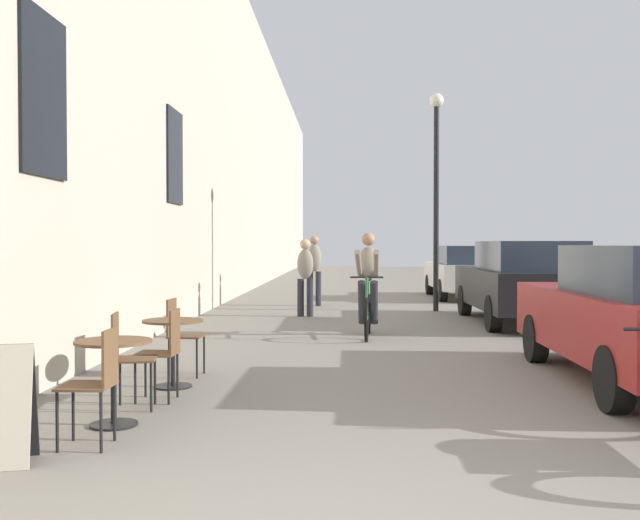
% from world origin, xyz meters
% --- Properties ---
extents(building_facade_left, '(0.54, 68.00, 9.29)m').
position_xyz_m(building_facade_left, '(-3.45, 14.00, 4.65)').
color(building_facade_left, '#B7AD99').
rests_on(building_facade_left, ground_plane).
extents(cafe_table_near, '(0.64, 0.64, 0.72)m').
position_xyz_m(cafe_table_near, '(-2.02, 2.60, 0.52)').
color(cafe_table_near, black).
rests_on(cafe_table_near, ground_plane).
extents(cafe_chair_near_toward_street, '(0.44, 0.44, 0.89)m').
position_xyz_m(cafe_chair_near_toward_street, '(-2.10, 3.21, 0.52)').
color(cafe_chair_near_toward_street, black).
rests_on(cafe_chair_near_toward_street, ground_plane).
extents(cafe_chair_near_toward_wall, '(0.39, 0.39, 0.89)m').
position_xyz_m(cafe_chair_near_toward_wall, '(-1.95, 1.97, 0.52)').
color(cafe_chair_near_toward_wall, black).
rests_on(cafe_chair_near_toward_wall, ground_plane).
extents(cafe_table_mid, '(0.64, 0.64, 0.72)m').
position_xyz_m(cafe_table_mid, '(-1.91, 4.22, 0.52)').
color(cafe_table_mid, black).
rests_on(cafe_table_mid, ground_plane).
extents(cafe_chair_mid_toward_street, '(0.40, 0.40, 0.89)m').
position_xyz_m(cafe_chair_mid_toward_street, '(-1.99, 4.90, 0.52)').
color(cafe_chair_mid_toward_street, black).
rests_on(cafe_chair_mid_toward_street, ground_plane).
extents(cafe_chair_mid_toward_wall, '(0.39, 0.39, 0.89)m').
position_xyz_m(cafe_chair_mid_toward_wall, '(-1.84, 3.57, 0.52)').
color(cafe_chair_mid_toward_wall, black).
rests_on(cafe_chair_mid_toward_wall, ground_plane).
extents(cyclist_on_bicycle, '(0.52, 1.76, 1.74)m').
position_xyz_m(cyclist_on_bicycle, '(0.29, 8.56, 0.81)').
color(cyclist_on_bicycle, black).
rests_on(cyclist_on_bicycle, ground_plane).
extents(pedestrian_near, '(0.37, 0.29, 1.62)m').
position_xyz_m(pedestrian_near, '(-0.93, 11.68, 0.91)').
color(pedestrian_near, '#26262D').
rests_on(pedestrian_near, ground_plane).
extents(pedestrian_mid, '(0.35, 0.25, 1.72)m').
position_xyz_m(pedestrian_mid, '(-0.86, 14.24, 0.97)').
color(pedestrian_mid, '#26262D').
rests_on(pedestrian_mid, ground_plane).
extents(street_lamp, '(0.32, 0.32, 4.90)m').
position_xyz_m(street_lamp, '(1.95, 12.98, 3.11)').
color(street_lamp, black).
rests_on(street_lamp, ground_plane).
extents(parked_car_second, '(1.89, 4.43, 1.57)m').
position_xyz_m(parked_car_second, '(3.29, 10.49, 0.81)').
color(parked_car_second, black).
rests_on(parked_car_second, ground_plane).
extents(parked_car_third, '(1.79, 4.14, 1.46)m').
position_xyz_m(parked_car_third, '(3.22, 16.88, 0.76)').
color(parked_car_third, beige).
rests_on(parked_car_third, ground_plane).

